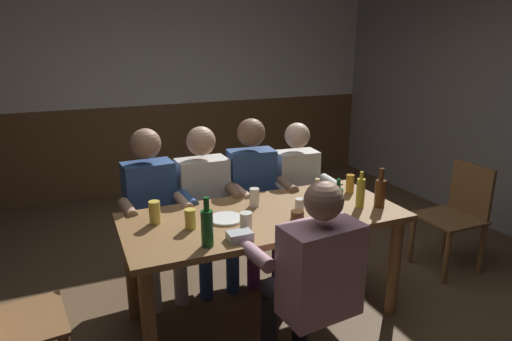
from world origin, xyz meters
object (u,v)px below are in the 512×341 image
at_px(pint_glass_0, 155,212).
at_px(pint_glass_4, 297,219).
at_px(condiment_caddy, 240,236).
at_px(chair_empty_near_left, 0,324).
at_px(person_3, 300,188).
at_px(chair_empty_near_right, 457,213).
at_px(plate_0, 226,219).
at_px(bottle_2, 380,192).
at_px(bottle_0, 338,199).
at_px(bottle_1, 361,192).
at_px(dining_table, 264,230).
at_px(person_2, 254,190).
at_px(pint_glass_7, 246,221).
at_px(table_candle, 317,184).
at_px(bottle_3, 207,227).
at_px(pint_glass_5, 299,206).
at_px(pint_glass_6, 320,190).
at_px(person_4, 313,273).
at_px(person_0, 153,206).
at_px(pint_glass_1, 190,219).
at_px(person_1, 206,199).
at_px(pint_glass_2, 350,184).
at_px(pint_glass_3, 255,197).

height_order(pint_glass_0, pint_glass_4, pint_glass_0).
bearing_deg(condiment_caddy, pint_glass_0, 132.84).
bearing_deg(chair_empty_near_left, person_3, 103.84).
bearing_deg(chair_empty_near_right, pint_glass_4, 99.01).
height_order(plate_0, bottle_2, bottle_2).
xyz_separation_m(bottle_0, bottle_2, (0.31, -0.04, 0.02)).
distance_m(condiment_caddy, pint_glass_4, 0.39).
relative_size(plate_0, bottle_1, 0.88).
height_order(dining_table, pint_glass_0, pint_glass_0).
bearing_deg(person_3, person_2, 3.55).
relative_size(chair_empty_near_left, plate_0, 3.99).
relative_size(person_3, plate_0, 5.40).
xyz_separation_m(bottle_0, pint_glass_7, (-0.66, -0.03, -0.03)).
height_order(plate_0, bottle_0, bottle_0).
bearing_deg(chair_empty_near_left, pint_glass_7, 83.65).
bearing_deg(table_candle, bottle_3, -150.42).
relative_size(pint_glass_5, pint_glass_6, 0.90).
height_order(person_4, plate_0, person_4).
height_order(person_0, bottle_2, person_0).
relative_size(dining_table, pint_glass_7, 17.04).
height_order(dining_table, chair_empty_near_left, chair_empty_near_left).
bearing_deg(bottle_3, table_candle, 29.58).
height_order(plate_0, bottle_1, bottle_1).
bearing_deg(pint_glass_7, bottle_2, -0.81).
distance_m(person_3, bottle_1, 0.79).
bearing_deg(chair_empty_near_right, bottle_1, 97.22).
relative_size(bottle_0, bottle_1, 0.90).
bearing_deg(pint_glass_1, plate_0, 9.03).
height_order(person_1, condiment_caddy, person_1).
xyz_separation_m(pint_glass_4, pint_glass_7, (-0.30, 0.09, 0.00)).
distance_m(person_0, pint_glass_5, 1.10).
bearing_deg(person_1, chair_empty_near_left, 30.23).
relative_size(person_2, pint_glass_0, 8.69).
distance_m(bottle_0, bottle_2, 0.31).
xyz_separation_m(pint_glass_1, pint_glass_4, (0.60, -0.23, -0.01)).
height_order(person_4, bottle_0, person_4).
xyz_separation_m(dining_table, bottle_3, (-0.48, -0.29, 0.22)).
distance_m(plate_0, pint_glass_6, 0.77).
height_order(bottle_1, pint_glass_4, bottle_1).
height_order(person_1, pint_glass_2, person_1).
height_order(table_candle, condiment_caddy, table_candle).
xyz_separation_m(person_3, pint_glass_0, (-1.29, -0.49, 0.17)).
distance_m(pint_glass_0, pint_glass_3, 0.68).
xyz_separation_m(dining_table, person_2, (0.20, 0.63, 0.04)).
relative_size(person_2, plate_0, 5.70).
relative_size(pint_glass_3, pint_glass_4, 1.24).
height_order(bottle_1, pint_glass_6, bottle_1).
distance_m(pint_glass_0, pint_glass_2, 1.44).
bearing_deg(person_2, bottle_1, 125.35).
height_order(person_2, chair_empty_near_right, person_2).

